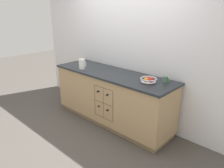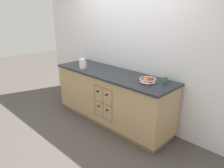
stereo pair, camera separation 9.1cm
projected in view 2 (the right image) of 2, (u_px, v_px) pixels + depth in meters
ground_plane at (112, 121)px, 4.01m from camera, size 14.00×14.00×0.00m
back_wall at (128, 49)px, 3.86m from camera, size 4.66×0.06×2.55m
kitchen_island at (112, 97)px, 3.86m from camera, size 2.30×0.71×0.92m
fruit_bowl at (148, 80)px, 3.21m from camera, size 0.25×0.25×0.09m
white_pitcher at (83, 64)px, 3.93m from camera, size 0.18×0.12×0.18m
ceramic_mug at (165, 80)px, 3.21m from camera, size 0.11×0.08×0.09m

